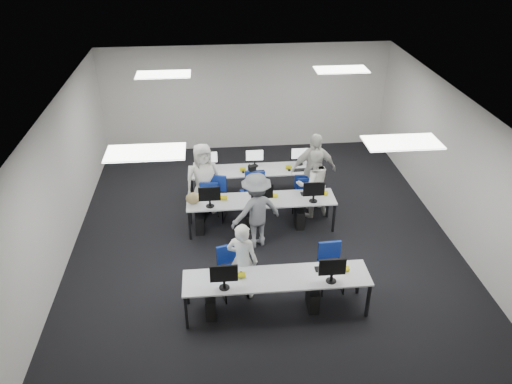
{
  "coord_description": "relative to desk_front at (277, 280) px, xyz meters",
  "views": [
    {
      "loc": [
        -0.97,
        -8.96,
        6.25
      ],
      "look_at": [
        -0.13,
        0.06,
        1.0
      ],
      "focal_mm": 35.0,
      "sensor_mm": 36.0,
      "label": 1
    }
  ],
  "objects": [
    {
      "name": "equipment_mid",
      "position": [
        -0.19,
        2.58,
        -0.32
      ],
      "size": [
        2.91,
        0.41,
        1.19
      ],
      "color": "white",
      "rests_on": "desk_mid"
    },
    {
      "name": "desk_mid",
      "position": [
        0.0,
        2.6,
        0.0
      ],
      "size": [
        3.2,
        0.7,
        0.73
      ],
      "color": "silver",
      "rests_on": "ground"
    },
    {
      "name": "desk_front",
      "position": [
        0.0,
        0.0,
        0.0
      ],
      "size": [
        3.2,
        0.7,
        0.73
      ],
      "color": "silver",
      "rests_on": "ground"
    },
    {
      "name": "ceiling_panels",
      "position": [
        0.0,
        2.4,
        2.3
      ],
      "size": [
        5.2,
        4.6,
        0.02
      ],
      "color": "white",
      "rests_on": "room"
    },
    {
      "name": "desk_back",
      "position": [
        0.0,
        4.0,
        0.0
      ],
      "size": [
        3.2,
        0.7,
        0.73
      ],
      "color": "silver",
      "rests_on": "ground"
    },
    {
      "name": "chair_1",
      "position": [
        1.08,
        0.51,
        -0.39
      ],
      "size": [
        0.46,
        0.5,
        0.91
      ],
      "rotation": [
        0.0,
        0.0,
        0.04
      ],
      "color": "navy",
      "rests_on": "ground"
    },
    {
      "name": "chair_0",
      "position": [
        -0.74,
        0.52,
        -0.38
      ],
      "size": [
        0.59,
        0.61,
        0.94
      ],
      "rotation": [
        0.0,
        0.0,
        0.29
      ],
      "color": "navy",
      "rests_on": "ground"
    },
    {
      "name": "chair_7",
      "position": [
        1.1,
        3.35,
        -0.4
      ],
      "size": [
        0.46,
        0.49,
        0.88
      ],
      "rotation": [
        0.0,
        0.0,
        -0.06
      ],
      "color": "navy",
      "rests_on": "ground"
    },
    {
      "name": "student_3",
      "position": [
        1.3,
        3.49,
        0.23
      ],
      "size": [
        1.1,
        0.54,
        1.82
      ],
      "primitive_type": "imported",
      "rotation": [
        0.0,
        0.0,
        0.09
      ],
      "color": "white",
      "rests_on": "ground"
    },
    {
      "name": "chair_6",
      "position": [
        -0.16,
        3.34,
        -0.41
      ],
      "size": [
        0.51,
        0.54,
        0.87
      ],
      "rotation": [
        0.0,
        0.0,
        0.2
      ],
      "color": "navy",
      "rests_on": "ground"
    },
    {
      "name": "dslr_camera",
      "position": [
        -0.23,
        2.17,
        1.04
      ],
      "size": [
        0.2,
        0.22,
        0.1
      ],
      "primitive_type": "cube",
      "rotation": [
        0.0,
        0.0,
        3.52
      ],
      "color": "black",
      "rests_on": "photographer"
    },
    {
      "name": "student_2",
      "position": [
        -1.23,
        3.44,
        0.16
      ],
      "size": [
        0.94,
        0.74,
        1.69
      ],
      "primitive_type": "imported",
      "rotation": [
        0.0,
        0.0,
        0.28
      ],
      "color": "white",
      "rests_on": "ground"
    },
    {
      "name": "equipment_front",
      "position": [
        -0.19,
        -0.02,
        -0.32
      ],
      "size": [
        2.51,
        0.41,
        1.19
      ],
      "color": "#0B5298",
      "rests_on": "desk_front"
    },
    {
      "name": "room",
      "position": [
        0.0,
        2.4,
        0.82
      ],
      "size": [
        9.0,
        9.02,
        3.0
      ],
      "color": "black",
      "rests_on": "ground"
    },
    {
      "name": "chair_4",
      "position": [
        1.02,
        3.26,
        -0.42
      ],
      "size": [
        0.5,
        0.52,
        0.82
      ],
      "rotation": [
        0.0,
        0.0,
        -0.25
      ],
      "color": "navy",
      "rests_on": "ground"
    },
    {
      "name": "chair_3",
      "position": [
        -0.08,
        3.23,
        -0.37
      ],
      "size": [
        0.53,
        0.57,
        0.98
      ],
      "rotation": [
        0.0,
        0.0,
        -0.11
      ],
      "color": "navy",
      "rests_on": "ground"
    },
    {
      "name": "equipment_back",
      "position": [
        0.19,
        4.02,
        -0.32
      ],
      "size": [
        2.91,
        0.41,
        1.19
      ],
      "color": "white",
      "rests_on": "desk_back"
    },
    {
      "name": "student_0",
      "position": [
        -0.56,
        0.46,
        0.09
      ],
      "size": [
        0.65,
        0.53,
        1.54
      ],
      "primitive_type": "imported",
      "rotation": [
        0.0,
        0.0,
        2.81
      ],
      "color": "white",
      "rests_on": "ground"
    },
    {
      "name": "student_1",
      "position": [
        1.21,
        3.05,
        0.13
      ],
      "size": [
        0.9,
        0.76,
        1.62
      ],
      "primitive_type": "imported",
      "rotation": [
        0.0,
        0.0,
        3.35
      ],
      "color": "white",
      "rests_on": "ground"
    },
    {
      "name": "chair_5",
      "position": [
        -1.1,
        3.35,
        -0.4
      ],
      "size": [
        0.47,
        0.51,
        0.88
      ],
      "rotation": [
        0.0,
        0.0,
        -0.1
      ],
      "color": "navy",
      "rests_on": "ground"
    },
    {
      "name": "handbag",
      "position": [
        -1.45,
        2.57,
        0.18
      ],
      "size": [
        0.34,
        0.24,
        0.26
      ],
      "primitive_type": "ellipsoid",
      "rotation": [
        0.0,
        0.0,
        0.13
      ],
      "color": "olive",
      "rests_on": "desk_mid"
    },
    {
      "name": "chair_2",
      "position": [
        -0.99,
        3.13,
        -0.37
      ],
      "size": [
        0.59,
        0.62,
        0.98
      ],
      "rotation": [
        0.0,
        0.0,
        -0.24
      ],
      "color": "navy",
      "rests_on": "ground"
    },
    {
      "name": "photographer",
      "position": [
        -0.16,
        2.0,
        0.15
      ],
      "size": [
        1.23,
        0.97,
        1.67
      ],
      "primitive_type": "imported",
      "rotation": [
        0.0,
        0.0,
        3.52
      ],
      "color": "gray",
      "rests_on": "ground"
    }
  ]
}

